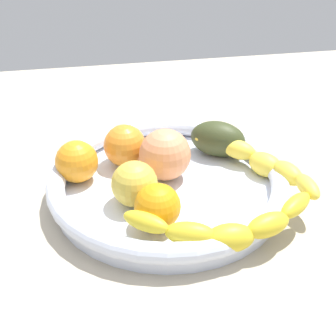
{
  "coord_description": "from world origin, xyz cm",
  "views": [
    {
      "loc": [
        -10.65,
        -55.14,
        42.87
      ],
      "look_at": [
        0.0,
        0.0,
        7.7
      ],
      "focal_mm": 48.56,
      "sensor_mm": 36.0,
      "label": 1
    }
  ],
  "objects": [
    {
      "name": "kitchen_counter",
      "position": [
        0.0,
        0.0,
        1.5
      ],
      "size": [
        120.0,
        120.0,
        3.0
      ],
      "primitive_type": "cube",
      "color": "#B5A993",
      "rests_on": "ground"
    },
    {
      "name": "fruit_bowl",
      "position": [
        0.0,
        0.0,
        5.27
      ],
      "size": [
        35.49,
        35.49,
        4.42
      ],
      "color": "silver",
      "rests_on": "kitchen_counter"
    },
    {
      "name": "banana_draped_left",
      "position": [
        4.66,
        -14.02,
        7.1
      ],
      "size": [
        25.94,
        8.23,
        4.22
      ],
      "color": "yellow",
      "rests_on": "fruit_bowl"
    },
    {
      "name": "orange_mid_left",
      "position": [
        -5.5,
        7.26,
        8.04
      ],
      "size": [
        6.69,
        6.69,
        6.69
      ],
      "primitive_type": "sphere",
      "color": "orange",
      "rests_on": "fruit_bowl"
    },
    {
      "name": "orange_front",
      "position": [
        -13.04,
        4.03,
        7.89
      ],
      "size": [
        6.39,
        6.39,
        6.39
      ],
      "primitive_type": "sphere",
      "color": "orange",
      "rests_on": "fruit_bowl"
    },
    {
      "name": "orange_mid_right",
      "position": [
        -3.09,
        -8.9,
        7.73
      ],
      "size": [
        6.07,
        6.07,
        6.07
      ],
      "primitive_type": "sphere",
      "color": "orange",
      "rests_on": "fruit_bowl"
    },
    {
      "name": "apple_yellow",
      "position": [
        -5.37,
        -3.55,
        7.94
      ],
      "size": [
        6.47,
        6.47,
        6.47
      ],
      "primitive_type": "sphere",
      "color": "gold",
      "rests_on": "fruit_bowl"
    },
    {
      "name": "banana_draped_right",
      "position": [
        14.41,
        0.01,
        7.13
      ],
      "size": [
        13.93,
        20.52,
        4.28
      ],
      "color": "yellow",
      "rests_on": "fruit_bowl"
    },
    {
      "name": "avocado_dark",
      "position": [
        9.76,
        7.56,
        7.52
      ],
      "size": [
        10.71,
        9.6,
        5.83
      ],
      "primitive_type": "ellipsoid",
      "rotation": [
        0.0,
        0.0,
        2.58
      ],
      "color": "#374021",
      "rests_on": "fruit_bowl"
    },
    {
      "name": "peach_blush",
      "position": [
        -0.21,
        2.37,
        8.6
      ],
      "size": [
        7.81,
        7.81,
        7.81
      ],
      "primitive_type": "sphere",
      "color": "#EA9364",
      "rests_on": "fruit_bowl"
    }
  ]
}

